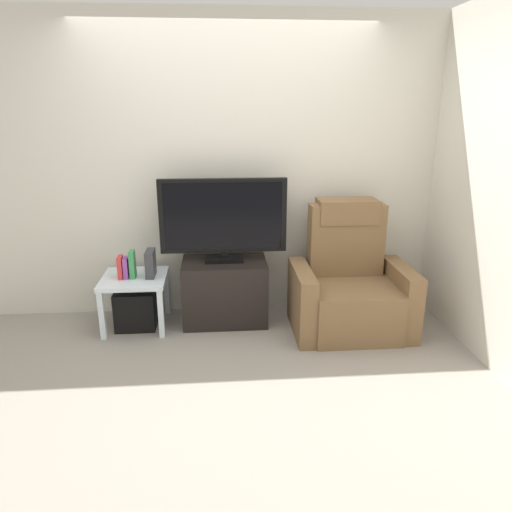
{
  "coord_description": "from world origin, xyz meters",
  "views": [
    {
      "loc": [
        -0.09,
        -3.05,
        1.83
      ],
      "look_at": [
        0.19,
        0.5,
        0.7
      ],
      "focal_mm": 33.05,
      "sensor_mm": 36.0,
      "label": 1
    }
  ],
  "objects_px": {
    "tv_stand": "(225,291)",
    "side_table": "(135,284)",
    "recliner_armchair": "(349,286)",
    "book_leftmost": "(121,267)",
    "game_console": "(151,263)",
    "book_middle": "(126,268)",
    "book_rightmost": "(132,264)",
    "television": "(223,218)",
    "subwoofer_box": "(137,307)"
  },
  "relations": [
    {
      "from": "book_middle",
      "to": "book_rightmost",
      "type": "distance_m",
      "value": 0.06
    },
    {
      "from": "book_middle",
      "to": "book_rightmost",
      "type": "height_order",
      "value": "book_rightmost"
    },
    {
      "from": "book_middle",
      "to": "game_console",
      "type": "height_order",
      "value": "game_console"
    },
    {
      "from": "recliner_armchair",
      "to": "side_table",
      "type": "bearing_deg",
      "value": 174.87
    },
    {
      "from": "tv_stand",
      "to": "book_leftmost",
      "type": "distance_m",
      "value": 0.91
    },
    {
      "from": "recliner_armchair",
      "to": "book_rightmost",
      "type": "height_order",
      "value": "recliner_armchair"
    },
    {
      "from": "book_leftmost",
      "to": "book_middle",
      "type": "bearing_deg",
      "value": 0.0
    },
    {
      "from": "subwoofer_box",
      "to": "book_leftmost",
      "type": "xyz_separation_m",
      "value": [
        -0.1,
        -0.02,
        0.38
      ]
    },
    {
      "from": "subwoofer_box",
      "to": "book_leftmost",
      "type": "height_order",
      "value": "book_leftmost"
    },
    {
      "from": "subwoofer_box",
      "to": "side_table",
      "type": "bearing_deg",
      "value": 146.31
    },
    {
      "from": "tv_stand",
      "to": "game_console",
      "type": "distance_m",
      "value": 0.69
    },
    {
      "from": "television",
      "to": "book_middle",
      "type": "bearing_deg",
      "value": -174.0
    },
    {
      "from": "book_middle",
      "to": "recliner_armchair",
      "type": "bearing_deg",
      "value": -4.45
    },
    {
      "from": "recliner_armchair",
      "to": "book_middle",
      "type": "xyz_separation_m",
      "value": [
        -1.88,
        0.15,
        0.17
      ]
    },
    {
      "from": "book_leftmost",
      "to": "side_table",
      "type": "bearing_deg",
      "value": 11.31
    },
    {
      "from": "television",
      "to": "game_console",
      "type": "distance_m",
      "value": 0.73
    },
    {
      "from": "book_leftmost",
      "to": "game_console",
      "type": "xyz_separation_m",
      "value": [
        0.24,
        0.03,
        0.02
      ]
    },
    {
      "from": "subwoofer_box",
      "to": "tv_stand",
      "type": "bearing_deg",
      "value": 3.54
    },
    {
      "from": "game_console",
      "to": "recliner_armchair",
      "type": "bearing_deg",
      "value": -5.99
    },
    {
      "from": "side_table",
      "to": "game_console",
      "type": "bearing_deg",
      "value": 3.95
    },
    {
      "from": "recliner_armchair",
      "to": "book_leftmost",
      "type": "bearing_deg",
      "value": 175.73
    },
    {
      "from": "television",
      "to": "subwoofer_box",
      "type": "xyz_separation_m",
      "value": [
        -0.77,
        -0.07,
        -0.76
      ]
    },
    {
      "from": "television",
      "to": "book_leftmost",
      "type": "xyz_separation_m",
      "value": [
        -0.87,
        -0.09,
        -0.38
      ]
    },
    {
      "from": "book_rightmost",
      "to": "game_console",
      "type": "distance_m",
      "value": 0.15
    },
    {
      "from": "tv_stand",
      "to": "side_table",
      "type": "relative_size",
      "value": 1.35
    },
    {
      "from": "subwoofer_box",
      "to": "book_middle",
      "type": "bearing_deg",
      "value": -160.0
    },
    {
      "from": "book_leftmost",
      "to": "book_middle",
      "type": "height_order",
      "value": "book_leftmost"
    },
    {
      "from": "subwoofer_box",
      "to": "television",
      "type": "bearing_deg",
      "value": 4.94
    },
    {
      "from": "side_table",
      "to": "game_console",
      "type": "relative_size",
      "value": 2.4
    },
    {
      "from": "subwoofer_box",
      "to": "book_rightmost",
      "type": "distance_m",
      "value": 0.4
    },
    {
      "from": "television",
      "to": "book_leftmost",
      "type": "relative_size",
      "value": 5.64
    },
    {
      "from": "book_leftmost",
      "to": "tv_stand",
      "type": "bearing_deg",
      "value": 4.45
    },
    {
      "from": "book_leftmost",
      "to": "subwoofer_box",
      "type": "bearing_deg",
      "value": 11.31
    },
    {
      "from": "book_middle",
      "to": "television",
      "type": "bearing_deg",
      "value": 6.0
    },
    {
      "from": "side_table",
      "to": "book_leftmost",
      "type": "distance_m",
      "value": 0.2
    },
    {
      "from": "side_table",
      "to": "book_leftmost",
      "type": "height_order",
      "value": "book_leftmost"
    },
    {
      "from": "subwoofer_box",
      "to": "book_middle",
      "type": "distance_m",
      "value": 0.38
    },
    {
      "from": "television",
      "to": "side_table",
      "type": "relative_size",
      "value": 1.99
    },
    {
      "from": "television",
      "to": "side_table",
      "type": "bearing_deg",
      "value": -175.06
    },
    {
      "from": "television",
      "to": "game_console",
      "type": "relative_size",
      "value": 4.78
    },
    {
      "from": "television",
      "to": "game_console",
      "type": "height_order",
      "value": "television"
    },
    {
      "from": "television",
      "to": "book_middle",
      "type": "xyz_separation_m",
      "value": [
        -0.82,
        -0.09,
        -0.39
      ]
    },
    {
      "from": "recliner_armchair",
      "to": "book_leftmost",
      "type": "relative_size",
      "value": 5.66
    },
    {
      "from": "side_table",
      "to": "subwoofer_box",
      "type": "xyz_separation_m",
      "value": [
        0.0,
        -0.0,
        -0.21
      ]
    },
    {
      "from": "tv_stand",
      "to": "book_rightmost",
      "type": "bearing_deg",
      "value": -174.98
    },
    {
      "from": "tv_stand",
      "to": "book_rightmost",
      "type": "xyz_separation_m",
      "value": [
        -0.77,
        -0.07,
        0.29
      ]
    },
    {
      "from": "recliner_armchair",
      "to": "subwoofer_box",
      "type": "relative_size",
      "value": 3.2
    },
    {
      "from": "book_rightmost",
      "to": "game_console",
      "type": "relative_size",
      "value": 1.05
    },
    {
      "from": "book_middle",
      "to": "book_rightmost",
      "type": "bearing_deg",
      "value": 0.0
    },
    {
      "from": "side_table",
      "to": "game_console",
      "type": "distance_m",
      "value": 0.23
    }
  ]
}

